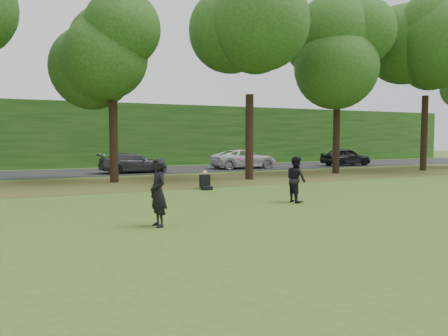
% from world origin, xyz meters
% --- Properties ---
extents(ground, '(120.00, 120.00, 0.00)m').
position_xyz_m(ground, '(0.00, 0.00, 0.00)').
color(ground, '#33551A').
rests_on(ground, ground).
extents(leaf_litter, '(60.00, 7.00, 0.01)m').
position_xyz_m(leaf_litter, '(0.00, 13.00, 0.01)').
color(leaf_litter, '#4C3D1B').
rests_on(leaf_litter, ground).
extents(street, '(70.00, 7.00, 0.02)m').
position_xyz_m(street, '(0.00, 21.00, 0.01)').
color(street, black).
rests_on(street, ground).
extents(far_hedge, '(70.00, 3.00, 5.00)m').
position_xyz_m(far_hedge, '(0.00, 27.00, 2.50)').
color(far_hedge, '#153D11').
rests_on(far_hedge, ground).
extents(player_left, '(0.48, 0.68, 1.76)m').
position_xyz_m(player_left, '(-4.26, 2.16, 0.88)').
color(player_left, black).
rests_on(player_left, ground).
extents(player_right, '(0.66, 0.82, 1.63)m').
position_xyz_m(player_right, '(1.40, 4.17, 0.81)').
color(player_right, black).
rests_on(player_right, ground).
extents(parked_cars, '(40.12, 3.56, 1.42)m').
position_xyz_m(parked_cars, '(0.77, 19.75, 0.70)').
color(parked_cars, black).
rests_on(parked_cars, street).
extents(frisbee, '(0.35, 0.35, 0.06)m').
position_xyz_m(frisbee, '(-1.52, 2.84, 1.66)').
color(frisbee, '#EE149A').
rests_on(frisbee, ground).
extents(seated_person, '(0.49, 0.77, 0.83)m').
position_xyz_m(seated_person, '(0.02, 9.12, 0.31)').
color(seated_person, black).
rests_on(seated_person, ground).
extents(tree_line, '(55.30, 7.90, 12.31)m').
position_xyz_m(tree_line, '(-0.34, 12.94, 7.84)').
color(tree_line, black).
rests_on(tree_line, ground).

